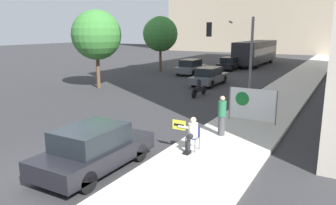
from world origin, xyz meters
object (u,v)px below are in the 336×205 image
Objects in this scene: seated_protester at (191,133)px; motorcycle_on_road at (199,88)px; parked_car_curbside at (94,149)px; traffic_light_pole at (234,45)px; jogger_on_sidewalk at (222,115)px; street_tree_near_curb at (96,35)px; street_tree_midblock at (160,34)px; city_bus_on_road at (256,51)px; protest_banner at (252,104)px; car_on_road_midblock at (191,67)px; car_on_road_nearest at (209,76)px; car_on_road_distant at (230,63)px.

seated_protester is 0.56× the size of motorcycle_on_road.
seated_protester is 0.30× the size of parked_car_curbside.
traffic_light_pole is (-1.51, 8.98, 2.72)m from seated_protester.
street_tree_near_curb is at bearing 0.92° from jogger_on_sidewalk.
street_tree_midblock is at bearing 131.54° from motorcycle_on_road.
jogger_on_sidewalk is 7.46m from traffic_light_pole.
parked_car_curbside is at bearing -80.90° from motorcycle_on_road.
city_bus_on_road is 13.71m from street_tree_midblock.
street_tree_near_curb reaches higher than motorcycle_on_road.
city_bus_on_road reaches higher than protest_banner.
motorcycle_on_road is at bearing 159.70° from traffic_light_pole.
car_on_road_nearest is at bearing -51.79° from car_on_road_midblock.
traffic_light_pole reaches higher than car_on_road_midblock.
city_bus_on_road is (-4.59, 22.83, -1.80)m from traffic_light_pole.
car_on_road_midblock is at bearing 75.27° from street_tree_near_curb.
traffic_light_pole is at bearing 119.44° from protest_banner.
motorcycle_on_road is (-4.15, 9.95, -0.30)m from seated_protester.
city_bus_on_road is at bearing 95.10° from motorcycle_on_road.
car_on_road_midblock is (-4.11, 5.22, 0.02)m from car_on_road_nearest.
seated_protester is 15.44m from car_on_road_nearest.
street_tree_midblock is at bearing 119.01° from seated_protester.
protest_banner is at bearing -45.86° from motorcycle_on_road.
city_bus_on_road is at bearing -48.30° from jogger_on_sidewalk.
parked_car_curbside reaches higher than car_on_road_distant.
car_on_road_distant reaches higher than motorcycle_on_road.
traffic_light_pole is 0.86× the size of street_tree_midblock.
street_tree_midblock reaches higher than jogger_on_sidewalk.
car_on_road_nearest is (-3.80, 5.53, -2.81)m from traffic_light_pole.
car_on_road_midblock is (-7.30, 22.46, 0.02)m from parked_car_curbside.
traffic_light_pole is 13.62m from car_on_road_midblock.
city_bus_on_road is at bearing 74.95° from street_tree_near_curb.
car_on_road_distant is at bearing 101.62° from motorcycle_on_road.
street_tree_midblock is (-8.12, 5.92, 3.24)m from car_on_road_nearest.
protest_banner reaches higher than car_on_road_distant.
street_tree_near_curb is (-8.07, -0.92, 3.51)m from motorcycle_on_road.
traffic_light_pole is at bearing -70.49° from car_on_road_distant.
city_bus_on_road is (-6.94, 27.00, 0.74)m from protest_banner.
traffic_light_pole reaches higher than car_on_road_nearest.
street_tree_near_curb reaches higher than car_on_road_distant.
city_bus_on_road is at bearing 104.42° from protest_banner.
seated_protester is at bearing -73.91° from car_on_road_distant.
street_tree_midblock is (-14.27, 15.62, 2.97)m from protest_banner.
traffic_light_pole is at bearing -43.85° from street_tree_midblock.
jogger_on_sidewalk is at bearing -77.76° from city_bus_on_road.
street_tree_near_curb is at bearing 179.70° from traffic_light_pole.
car_on_road_midblock is (-10.25, 14.91, -0.25)m from protest_banner.
jogger_on_sidewalk is at bearing 77.34° from seated_protester.
city_bus_on_road reaches higher than parked_car_curbside.
traffic_light_pole is (-1.83, 6.77, 2.54)m from jogger_on_sidewalk.
seated_protester is 32.39m from city_bus_on_road.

